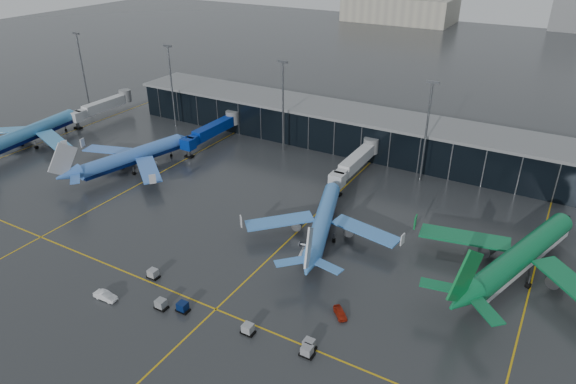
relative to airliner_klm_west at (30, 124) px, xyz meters
The scene contains 13 objects.
ground 82.15m from the airliner_klm_west, 11.92° to the right, with size 600.00×600.00×0.00m, color #282B2D.
terminal_pier 91.95m from the airliner_klm_west, 29.36° to the left, with size 142.00×17.00×10.70m.
jet_bridges 52.15m from the airliner_klm_west, 30.01° to the left, with size 94.00×27.50×7.20m.
flood_masts 91.63m from the airliner_klm_west, 21.24° to the left, with size 203.00×0.50×25.50m.
taxi_lines 90.58m from the airliner_klm_west, ahead, with size 220.00×120.00×0.02m.
airliner_klm_west is the anchor object (origin of this frame).
airliner_arkefly 37.97m from the airliner_klm_west, ahead, with size 34.89×39.73×12.21m, color #457FE3, non-canonical shape.
airliner_klm_near 95.43m from the airliner_klm_west, ahead, with size 33.40×38.04×11.69m, color #458CE4, non-canonical shape.
airliner_aer_lingus 132.51m from the airliner_klm_west, ahead, with size 39.80×45.32×13.93m, color #0D703E, non-canonical shape.
baggage_carts 98.82m from the airliner_klm_west, 19.87° to the right, with size 35.55×7.19×1.70m.
mobile_airstair 96.53m from the airliner_klm_west, ahead, with size 2.90×3.63×3.45m.
service_van_red 111.44m from the airliner_klm_west, 11.91° to the right, with size 1.49×3.72×1.27m, color #9E1D0C.
service_van_white 82.31m from the airliner_klm_west, 28.56° to the right, with size 1.53×4.38×1.44m, color white.
Camera 1 is at (54.01, -67.19, 57.26)m, focal length 32.00 mm.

